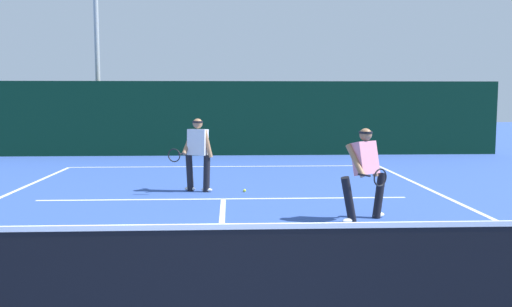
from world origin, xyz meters
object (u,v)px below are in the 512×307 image
object	(u,v)px
tennis_ball	(245,191)
light_pole	(96,24)
player_near	(365,170)
player_far	(197,152)

from	to	relation	value
tennis_ball	light_pole	world-z (taller)	light_pole
tennis_ball	player_near	bearing A→B (deg)	-56.13
player_near	tennis_ball	world-z (taller)	player_near
player_far	light_pole	size ratio (longest dim) A/B	0.21
tennis_ball	light_pole	size ratio (longest dim) A/B	0.01
tennis_ball	light_pole	distance (m)	11.69
player_far	tennis_ball	bearing A→B (deg)	-165.57
player_far	tennis_ball	distance (m)	1.35
player_near	player_far	size ratio (longest dim) A/B	0.97
player_far	player_near	bearing A→B (deg)	156.01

